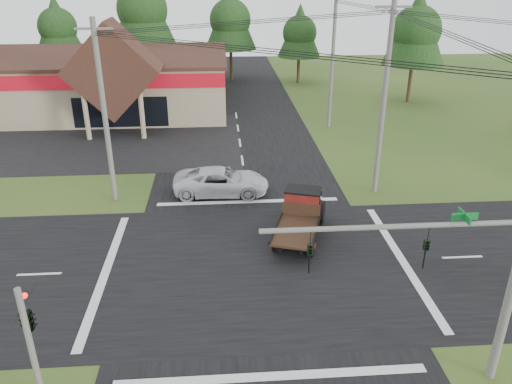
{
  "coord_description": "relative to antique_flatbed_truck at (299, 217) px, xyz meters",
  "views": [
    {
      "loc": [
        -1.49,
        -19.91,
        12.87
      ],
      "look_at": [
        0.23,
        3.58,
        2.2
      ],
      "focal_mm": 35.0,
      "sensor_mm": 36.0,
      "label": 1
    }
  ],
  "objects": [
    {
      "name": "traffic_signal_mast",
      "position": [
        3.43,
        -10.08,
        3.28
      ],
      "size": [
        8.12,
        0.24,
        7.0
      ],
      "color": "#595651",
      "rests_on": "ground"
    },
    {
      "name": "tree_row_c",
      "position": [
        -12.39,
        38.42,
        7.57
      ],
      "size": [
        7.28,
        7.28,
        13.13
      ],
      "color": "#332316",
      "rests_on": "ground"
    },
    {
      "name": "traffic_signal_corner",
      "position": [
        -9.89,
        -9.91,
        2.38
      ],
      "size": [
        0.53,
        2.48,
        4.4
      ],
      "color": "#595651",
      "rests_on": "ground"
    },
    {
      "name": "tree_row_d",
      "position": [
        -2.39,
        39.42,
        6.23
      ],
      "size": [
        6.16,
        6.16,
        11.11
      ],
      "color": "#332316",
      "rests_on": "ground"
    },
    {
      "name": "parking_apron",
      "position": [
        -16.39,
        16.42,
        -1.13
      ],
      "size": [
        28.0,
        14.0,
        0.02
      ],
      "primitive_type": "cube",
      "color": "black",
      "rests_on": "ground"
    },
    {
      "name": "tree_row_e",
      "position": [
        5.61,
        37.42,
        4.88
      ],
      "size": [
        5.04,
        5.04,
        9.09
      ],
      "color": "#332316",
      "rests_on": "ground"
    },
    {
      "name": "white_pickup",
      "position": [
        -3.95,
        5.81,
        -0.34
      ],
      "size": [
        5.93,
        2.96,
        1.61
      ],
      "primitive_type": "imported",
      "rotation": [
        0.0,
        0.0,
        1.52
      ],
      "color": "silver",
      "rests_on": "ground"
    },
    {
      "name": "tree_side_ne",
      "position": [
        15.61,
        27.42,
        6.23
      ],
      "size": [
        6.16,
        6.16,
        11.11
      ],
      "color": "#332316",
      "rests_on": "ground"
    },
    {
      "name": "ground",
      "position": [
        -2.39,
        -2.58,
        -1.15
      ],
      "size": [
        120.0,
        120.0,
        0.0
      ],
      "primitive_type": "plane",
      "color": "#304D1B",
      "rests_on": "ground"
    },
    {
      "name": "utility_pole_n",
      "position": [
        5.61,
        19.42,
        4.59
      ],
      "size": [
        2.0,
        0.3,
        11.2
      ],
      "color": "#595651",
      "rests_on": "ground"
    },
    {
      "name": "tree_row_b",
      "position": [
        -22.39,
        39.42,
        5.56
      ],
      "size": [
        5.6,
        5.6,
        10.1
      ],
      "color": "#332316",
      "rests_on": "ground"
    },
    {
      "name": "utility_pole_nw",
      "position": [
        -10.39,
        5.42,
        4.24
      ],
      "size": [
        2.0,
        0.3,
        10.5
      ],
      "color": "#595651",
      "rests_on": "ground"
    },
    {
      "name": "road_ns",
      "position": [
        -2.39,
        -2.58,
        -1.14
      ],
      "size": [
        12.0,
        120.0,
        0.02
      ],
      "primitive_type": "cube",
      "color": "black",
      "rests_on": "ground"
    },
    {
      "name": "utility_pole_ne",
      "position": [
        5.61,
        5.42,
        4.74
      ],
      "size": [
        2.0,
        0.3,
        11.5
      ],
      "color": "#595651",
      "rests_on": "ground"
    },
    {
      "name": "antique_flatbed_truck",
      "position": [
        0.0,
        0.0,
        0.0
      ],
      "size": [
        3.67,
        5.87,
        2.3
      ],
      "primitive_type": null,
      "rotation": [
        0.0,
        0.0,
        -0.31
      ],
      "color": "#5E0D14",
      "rests_on": "ground"
    },
    {
      "name": "cvs_building",
      "position": [
        -18.09,
        26.99,
        1.63
      ],
      "size": [
        30.4,
        18.2,
        9.19
      ],
      "color": "#9D8C6A",
      "rests_on": "ground"
    },
    {
      "name": "road_ew",
      "position": [
        -2.39,
        -2.58,
        -1.14
      ],
      "size": [
        120.0,
        12.0,
        0.02
      ],
      "primitive_type": "cube",
      "color": "black",
      "rests_on": "ground"
    }
  ]
}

